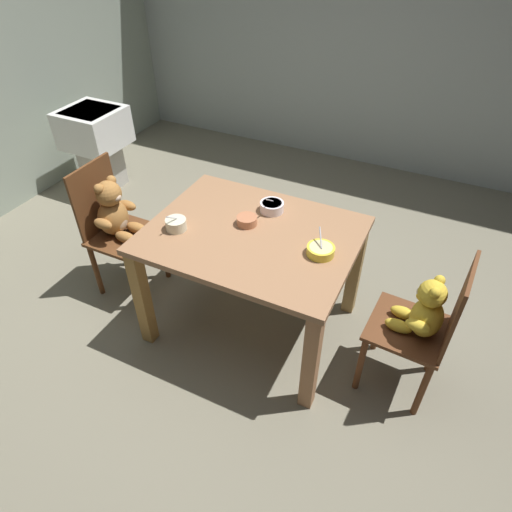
{
  "coord_description": "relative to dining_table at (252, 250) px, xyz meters",
  "views": [
    {
      "loc": [
        0.89,
        -1.78,
        2.19
      ],
      "look_at": [
        0.0,
        0.05,
        0.53
      ],
      "focal_mm": 31.17,
      "sensor_mm": 36.0,
      "label": 1
    }
  ],
  "objects": [
    {
      "name": "sink_basin",
      "position": [
        -2.05,
        0.98,
        -0.12
      ],
      "size": [
        0.5,
        0.48,
        0.74
      ],
      "color": "#B7B2A8",
      "rests_on": "ground_plane"
    },
    {
      "name": "wall_rear",
      "position": [
        0.0,
        2.56,
        0.82
      ],
      "size": [
        5.2,
        0.08,
        2.85
      ],
      "primitive_type": "cube",
      "color": "#939B98",
      "rests_on": "ground_plane"
    },
    {
      "name": "porridge_bowl_yellow_near_right",
      "position": [
        0.4,
        -0.02,
        0.15
      ],
      "size": [
        0.15,
        0.15,
        0.12
      ],
      "color": "yellow",
      "rests_on": "dining_table"
    },
    {
      "name": "porridge_bowl_terracotta_center",
      "position": [
        -0.06,
        0.06,
        0.15
      ],
      "size": [
        0.12,
        0.12,
        0.05
      ],
      "color": "#BC724E",
      "rests_on": "dining_table"
    },
    {
      "name": "teddy_chair_near_left",
      "position": [
        -0.97,
        -0.04,
        -0.04
      ],
      "size": [
        0.38,
        0.41,
        0.92
      ],
      "rotation": [
        0.0,
        0.0,
        0.0
      ],
      "color": "#5A331A",
      "rests_on": "ground_plane"
    },
    {
      "name": "dining_table",
      "position": [
        0.0,
        0.0,
        0.0
      ],
      "size": [
        1.16,
        0.9,
        0.73
      ],
      "color": "#956947",
      "rests_on": "ground_plane"
    },
    {
      "name": "porridge_bowl_cream_near_left",
      "position": [
        -0.4,
        -0.15,
        0.16
      ],
      "size": [
        0.12,
        0.13,
        0.12
      ],
      "color": "beige",
      "rests_on": "dining_table"
    },
    {
      "name": "porridge_bowl_white_far_center",
      "position": [
        0.01,
        0.25,
        0.16
      ],
      "size": [
        0.14,
        0.15,
        0.13
      ],
      "color": "silver",
      "rests_on": "dining_table"
    },
    {
      "name": "ground_plane",
      "position": [
        0.0,
        0.0,
        -0.63
      ],
      "size": [
        5.2,
        5.2,
        0.04
      ],
      "color": "#746E5C"
    },
    {
      "name": "teddy_chair_near_right",
      "position": [
        0.98,
        -0.04,
        -0.07
      ],
      "size": [
        0.41,
        0.41,
        0.9
      ],
      "rotation": [
        0.0,
        0.0,
        3.08
      ],
      "color": "brown",
      "rests_on": "ground_plane"
    }
  ]
}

